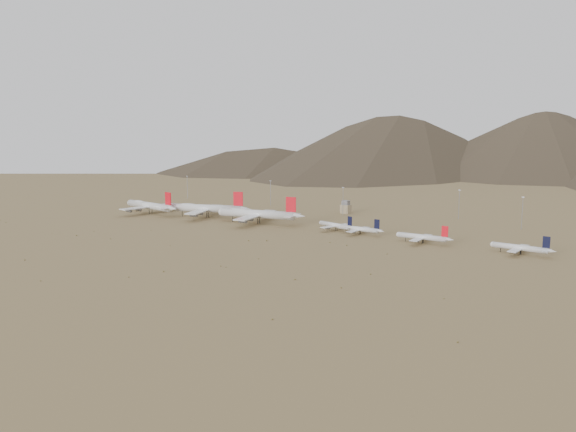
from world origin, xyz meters
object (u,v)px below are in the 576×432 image
Objects in this scene: widebody_east at (257,214)px; narrowbody_b at (360,229)px; widebody_west at (150,206)px; narrowbody_a at (337,225)px; widebody_centre at (206,208)px; control_tower at (346,208)px.

widebody_east is 2.05× the size of narrowbody_b.
widebody_west is at bearing -173.66° from narrowbody_b.
widebody_west is at bearing -158.65° from narrowbody_a.
control_tower is at bearing 26.04° from widebody_centre.
control_tower is (35.06, 90.96, -2.75)m from widebody_east.
narrowbody_a is 22.35m from narrowbody_b.
widebody_east is 71.10m from narrowbody_a.
widebody_west is 1.93× the size of narrowbody_b.
narrowbody_a reaches higher than control_tower.
narrowbody_b reaches higher than control_tower.
narrowbody_b is 106.91m from control_tower.
narrowbody_b is (150.26, -1.73, -4.03)m from widebody_centre.
widebody_centre is 6.37× the size of control_tower.
widebody_centre is 2.05× the size of narrowbody_a.
widebody_east is (57.55, -2.66, -0.03)m from widebody_centre.
control_tower is (150.88, 99.86, -2.24)m from widebody_west.
widebody_west is at bearing 173.62° from widebody_centre.
narrowbody_a is at bearing -16.42° from widebody_centre.
narrowbody_b is (208.53, 9.83, -3.48)m from widebody_west.
widebody_centre reaches higher than narrowbody_b.
widebody_centre is at bearing -161.82° from narrowbody_a.
narrowbody_b is 3.17× the size of control_tower.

